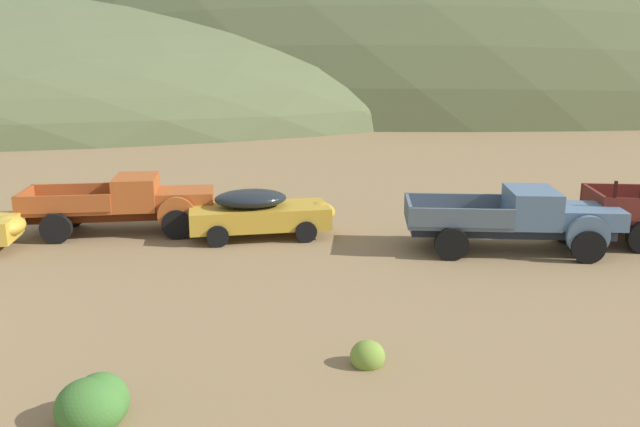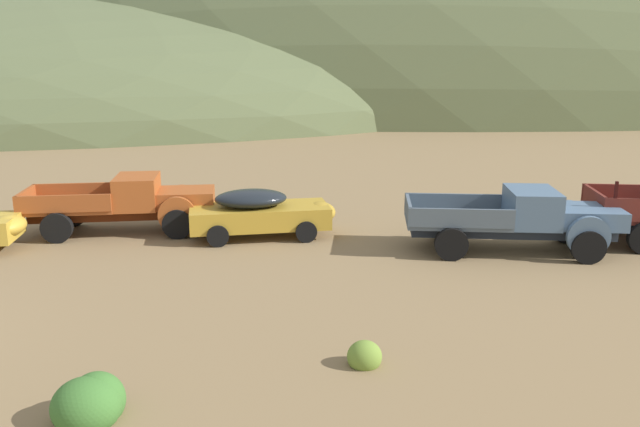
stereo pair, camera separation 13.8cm
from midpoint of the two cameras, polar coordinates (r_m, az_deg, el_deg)
name	(u,v)px [view 2 (the right image)]	position (r m, az deg, el deg)	size (l,w,h in m)	color
hill_center	(23,108)	(81.64, -24.84, 8.54)	(109.85, 73.66, 24.45)	#56603D
hill_far_right	(472,104)	(81.84, 13.37, 9.43)	(119.42, 59.12, 46.94)	#56603D
truck_oxide_orange	(136,203)	(22.10, -15.88, 0.93)	(6.15, 2.50, 1.89)	#51220D
car_mustard	(264,212)	(20.80, -4.84, 0.13)	(4.83, 2.33, 1.57)	#B28928
truck_chalk_blue	(528,219)	(20.11, 18.17, -0.47)	(6.49, 3.20, 1.89)	#262D39
bush_between_trucks	(364,357)	(12.51, 4.22, -12.60)	(0.67, 0.60, 0.63)	olive
bush_near_barrel	(91,404)	(11.39, -19.35, -15.66)	(1.14, 1.10, 0.95)	#3D702D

